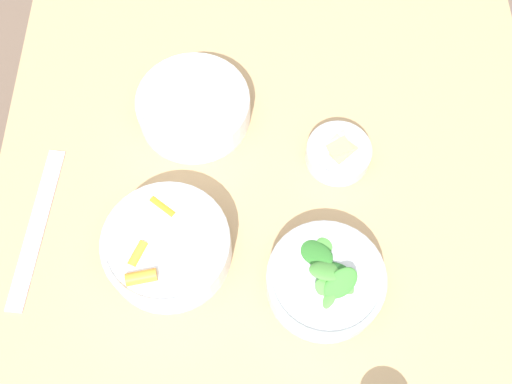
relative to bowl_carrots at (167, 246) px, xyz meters
The scene contains 7 objects.
ground_plane 0.82m from the bowl_carrots, 47.66° to the right, with size 10.00×10.00×0.00m, color brown.
dining_table 0.26m from the bowl_carrots, 47.66° to the right, with size 1.31×0.95×0.76m.
bowl_carrots is the anchor object (origin of this frame).
bowl_greens 0.25m from the bowl_carrots, 101.85° to the right, with size 0.18×0.18×0.08m.
bowl_beans_hotdog 0.26m from the bowl_carrots, ahead, with size 0.20×0.20×0.06m.
bowl_cookies 0.33m from the bowl_carrots, 58.06° to the right, with size 0.11×0.11×0.04m.
ruler 0.23m from the bowl_carrots, 78.64° to the left, with size 0.28×0.06×0.00m.
Camera 1 is at (-0.44, 0.03, 1.63)m, focal length 40.00 mm.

